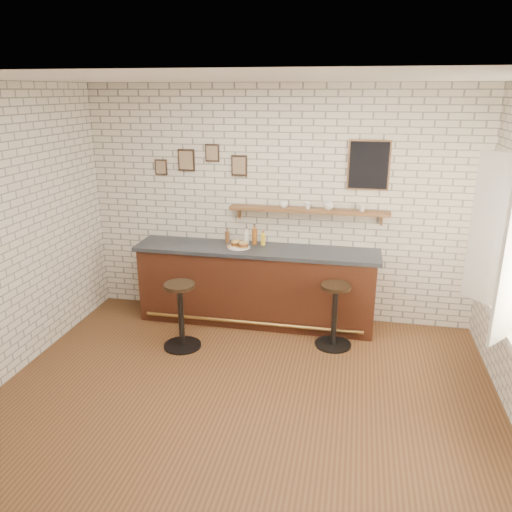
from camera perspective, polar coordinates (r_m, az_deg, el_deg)
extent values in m
plane|color=brown|center=(5.19, -1.35, -15.62)|extent=(5.00, 5.00, 0.00)
cube|color=#3F1C10|center=(6.48, 0.00, -3.55)|extent=(3.00, 0.58, 0.96)
cube|color=#2D333A|center=(6.31, 0.00, 0.71)|extent=(3.10, 0.62, 0.05)
cylinder|color=olive|center=(6.34, -0.58, -7.63)|extent=(2.79, 0.04, 0.04)
cylinder|color=white|center=(6.32, -1.98, 1.02)|extent=(0.28, 0.28, 0.01)
cylinder|color=#CF9049|center=(6.32, -1.38, 1.11)|extent=(0.05, 0.05, 0.00)
cylinder|color=#CF9049|center=(6.30, -1.77, 1.05)|extent=(0.05, 0.05, 0.00)
cylinder|color=#CF9049|center=(6.42, -2.85, 1.35)|extent=(0.06, 0.06, 0.00)
cylinder|color=#CF9049|center=(6.34, -1.59, 1.16)|extent=(0.06, 0.06, 0.00)
cylinder|color=#CF9049|center=(6.31, -3.06, 1.06)|extent=(0.06, 0.06, 0.00)
cylinder|color=#CF9049|center=(6.32, -1.50, 1.08)|extent=(0.04, 0.04, 0.00)
cylinder|color=#CF9049|center=(6.28, -2.16, 0.97)|extent=(0.05, 0.05, 0.00)
cylinder|color=#CF9049|center=(6.28, -3.06, 0.95)|extent=(0.04, 0.04, 0.00)
cylinder|color=#CF9049|center=(6.36, -3.19, 1.20)|extent=(0.05, 0.05, 0.00)
cylinder|color=#CF9049|center=(6.26, -1.79, 0.93)|extent=(0.06, 0.06, 0.00)
cylinder|color=#CF9049|center=(6.36, -2.81, 1.20)|extent=(0.04, 0.04, 0.00)
cylinder|color=#CF9049|center=(6.29, -1.75, 1.02)|extent=(0.05, 0.05, 0.00)
cylinder|color=#CF9049|center=(6.33, -1.42, 1.13)|extent=(0.05, 0.05, 0.00)
cylinder|color=#CF9049|center=(6.31, -1.70, 1.06)|extent=(0.05, 0.05, 0.00)
cylinder|color=brown|center=(6.51, -3.30, 2.16)|extent=(0.06, 0.06, 0.15)
cylinder|color=brown|center=(6.48, -3.31, 2.95)|extent=(0.02, 0.02, 0.03)
cylinder|color=black|center=(6.48, -3.32, 3.15)|extent=(0.02, 0.02, 0.01)
cylinder|color=white|center=(6.45, -1.08, 2.12)|extent=(0.06, 0.06, 0.17)
cylinder|color=white|center=(6.42, -1.09, 3.02)|extent=(0.02, 0.02, 0.04)
cylinder|color=black|center=(6.41, -1.09, 3.24)|extent=(0.02, 0.02, 0.01)
cylinder|color=#934E17|center=(6.42, -0.17, 2.23)|extent=(0.06, 0.06, 0.21)
cylinder|color=#934E17|center=(6.39, -0.17, 3.34)|extent=(0.02, 0.02, 0.05)
cylinder|color=black|center=(6.38, -0.17, 3.60)|extent=(0.03, 0.03, 0.01)
cylinder|color=gold|center=(6.41, 0.82, 1.89)|extent=(0.06, 0.06, 0.14)
cylinder|color=gold|center=(6.38, 0.82, 2.63)|extent=(0.03, 0.03, 0.03)
cylinder|color=maroon|center=(6.38, 0.82, 2.80)|extent=(0.03, 0.03, 0.01)
cylinder|color=black|center=(6.11, -8.39, -10.06)|extent=(0.45, 0.45, 0.02)
cylinder|color=black|center=(5.94, -8.56, -6.85)|extent=(0.07, 0.07, 0.74)
cylinder|color=black|center=(5.79, -8.74, -3.35)|extent=(0.42, 0.42, 0.04)
cylinder|color=black|center=(6.14, 8.77, -9.93)|extent=(0.43, 0.43, 0.02)
cylinder|color=black|center=(5.98, 8.94, -6.82)|extent=(0.07, 0.07, 0.72)
cylinder|color=black|center=(5.83, 9.13, -3.44)|extent=(0.39, 0.39, 0.04)
cube|color=brown|center=(6.28, 6.00, 5.21)|extent=(2.00, 0.18, 0.04)
cube|color=brown|center=(6.51, -1.89, 5.05)|extent=(0.03, 0.04, 0.16)
cube|color=brown|center=(6.35, 14.16, 4.14)|extent=(0.03, 0.04, 0.16)
imported|color=white|center=(6.30, 3.19, 5.92)|extent=(0.16, 0.16, 0.09)
imported|color=white|center=(6.27, 5.93, 5.75)|extent=(0.11, 0.11, 0.08)
imported|color=white|center=(6.25, 8.29, 5.70)|extent=(0.16, 0.16, 0.10)
imported|color=white|center=(6.24, 12.05, 5.41)|extent=(0.13, 0.13, 0.09)
cube|color=black|center=(6.60, -7.97, 10.80)|extent=(0.22, 0.02, 0.28)
cube|color=black|center=(6.48, -5.02, 11.66)|extent=(0.18, 0.02, 0.22)
cube|color=black|center=(6.41, -1.93, 10.29)|extent=(0.20, 0.02, 0.26)
cube|color=black|center=(6.73, -10.78, 9.95)|extent=(0.16, 0.02, 0.20)
cube|color=black|center=(6.23, 12.77, 10.09)|extent=(0.46, 0.02, 0.56)
cube|color=white|center=(5.12, 26.81, -6.77)|extent=(0.20, 1.35, 0.06)
cube|color=white|center=(5.45, 27.13, 3.05)|extent=(0.05, 0.06, 1.50)
cube|color=white|center=(5.13, 26.34, 2.30)|extent=(0.40, 0.46, 1.46)
imported|color=tan|center=(4.97, 27.07, -7.06)|extent=(0.21, 0.24, 0.02)
imported|color=tan|center=(4.97, 27.07, -6.82)|extent=(0.21, 0.26, 0.02)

